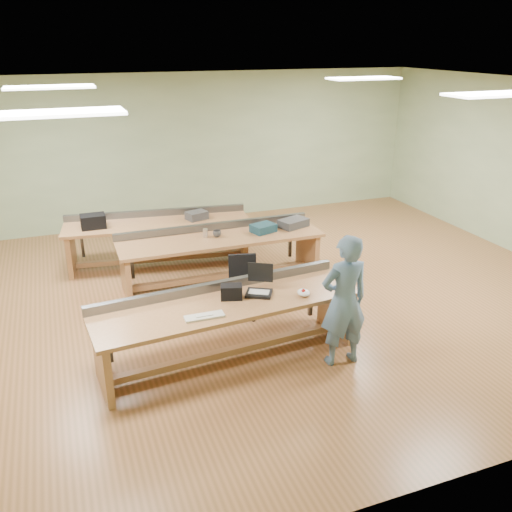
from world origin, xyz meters
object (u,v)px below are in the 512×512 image
workbench_front (228,316)px  mug (217,234)px  workbench_back (158,232)px  workbench_mid (220,248)px  task_chair (244,294)px  parts_bin_grey (293,223)px  laptop_base (259,293)px  camera_bag (231,292)px  parts_bin_teal (263,228)px  drinks_can (205,233)px  person (344,301)px

workbench_front → mug: workbench_front is taller
mug → workbench_back: bearing=124.2°
workbench_mid → task_chair: 1.23m
workbench_back → mug: size_ratio=24.60×
parts_bin_grey → laptop_base: bearing=-123.4°
workbench_mid → camera_bag: size_ratio=12.67×
parts_bin_teal → parts_bin_grey: (0.55, 0.06, 0.00)m
task_chair → mug: 1.30m
camera_bag → parts_bin_teal: size_ratio=0.69×
laptop_base → parts_bin_grey: (1.42, 2.15, 0.05)m
mug → drinks_can: size_ratio=0.96×
person → mug: (-0.69, 2.73, -0.00)m
workbench_back → parts_bin_teal: bearing=-28.9°
parts_bin_teal → drinks_can: size_ratio=2.73×
workbench_mid → drinks_can: 0.34m
mug → laptop_base: bearing=-93.2°
parts_bin_teal → drinks_can: bearing=174.2°
drinks_can → workbench_front: bearing=-99.0°
person → mug: bearing=-74.9°
parts_bin_grey → drinks_can: 1.47m
workbench_mid → drinks_can: size_ratio=23.98×
camera_bag → workbench_mid: bearing=93.2°
workbench_front → parts_bin_teal: size_ratio=8.96×
workbench_mid → parts_bin_grey: (1.25, 0.02, 0.25)m
person → parts_bin_grey: person is taller
laptop_base → parts_bin_teal: parts_bin_teal is taller
laptop_base → drinks_can: drinks_can is taller
workbench_front → parts_bin_grey: (1.83, 2.20, 0.25)m
mug → parts_bin_grey: bearing=1.1°
parts_bin_teal → workbench_back: bearing=143.2°
mug → drinks_can: 0.18m
laptop_base → parts_bin_grey: parts_bin_grey is taller
person → laptop_base: person is taller
workbench_front → task_chair: workbench_front is taller
parts_bin_grey → person: bearing=-102.4°
person → parts_bin_grey: bearing=-101.6°
task_chair → parts_bin_grey: (1.29, 1.23, 0.50)m
workbench_mid → mug: 0.24m
workbench_mid → parts_bin_teal: size_ratio=8.80×
camera_bag → mug: 2.16m
camera_bag → task_chair: camera_bag is taller
workbench_back → mug: workbench_back is taller
person → parts_bin_grey: (0.61, 2.76, 0.01)m
person → parts_bin_grey: size_ratio=3.46×
task_chair → workbench_mid: bearing=100.6°
workbench_mid → laptop_base: size_ratio=10.46×
workbench_front → person: person is taller
workbench_front → person: bearing=-29.4°
task_chair → mug: bearing=103.0°
workbench_mid → mug: bearing=179.8°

